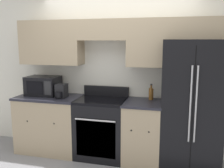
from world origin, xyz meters
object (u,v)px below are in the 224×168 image
at_px(refrigerator, 191,104).
at_px(microwave, 43,86).
at_px(bottle, 151,93).
at_px(oven_range, 102,128).

height_order(refrigerator, microwave, refrigerator).
distance_m(refrigerator, bottle, 0.61).
bearing_deg(microwave, refrigerator, -0.18).
bearing_deg(microwave, bottle, 3.47).
relative_size(refrigerator, bottle, 7.49).
relative_size(microwave, bottle, 2.13).
height_order(microwave, bottle, microwave).
height_order(oven_range, bottle, bottle).
relative_size(oven_range, refrigerator, 0.59).
bearing_deg(microwave, oven_range, -3.56).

